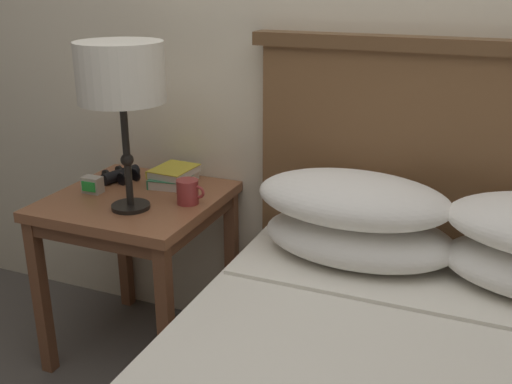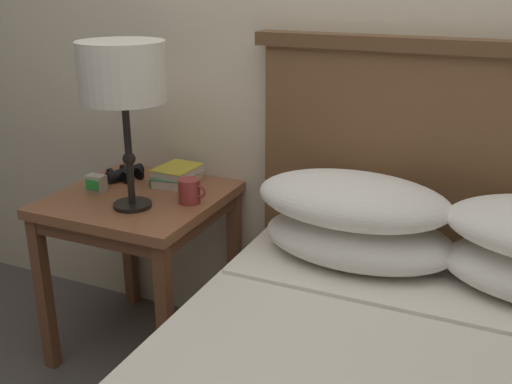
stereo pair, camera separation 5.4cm
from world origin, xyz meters
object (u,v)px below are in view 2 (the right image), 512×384
table_lamp (123,75)px  binoculars_pair (125,173)px  book_on_nightstand (176,179)px  nightstand (140,216)px  alarm_clock (96,183)px  book_stacked_on_top (177,170)px  coffee_mug (190,191)px

table_lamp → binoculars_pair: size_ratio=3.35×
table_lamp → book_on_nightstand: table_lamp is taller
nightstand → book_on_nightstand: book_on_nightstand is taller
alarm_clock → binoculars_pair: bearing=84.5°
book_stacked_on_top → binoculars_pair: 0.21m
table_lamp → binoculars_pair: 0.52m
book_stacked_on_top → coffee_mug: (0.15, -0.16, -0.01)m
nightstand → book_on_nightstand: bearing=70.1°
nightstand → table_lamp: table_lamp is taller
alarm_clock → table_lamp: bearing=-19.9°
book_on_nightstand → book_stacked_on_top: (-0.00, 0.01, 0.03)m
book_stacked_on_top → nightstand: bearing=-109.4°
book_on_nightstand → table_lamp: bearing=-91.9°
book_stacked_on_top → alarm_clock: bearing=-137.9°
table_lamp → book_on_nightstand: 0.51m
nightstand → alarm_clock: alarm_clock is taller
table_lamp → book_on_nightstand: bearing=88.1°
book_stacked_on_top → coffee_mug: 0.22m
nightstand → coffee_mug: size_ratio=6.16×
table_lamp → coffee_mug: table_lamp is taller
book_stacked_on_top → coffee_mug: size_ratio=1.72×
nightstand → alarm_clock: 0.20m
binoculars_pair → coffee_mug: size_ratio=1.60×
binoculars_pair → coffee_mug: coffee_mug is taller
nightstand → binoculars_pair: binoculars_pair is taller
book_on_nightstand → alarm_clock: (-0.22, -0.19, 0.01)m
nightstand → book_on_nightstand: 0.20m
binoculars_pair → alarm_clock: (-0.01, -0.15, 0.01)m
table_lamp → coffee_mug: (0.16, 0.11, -0.40)m
binoculars_pair → alarm_clock: alarm_clock is taller
binoculars_pair → coffee_mug: 0.38m
coffee_mug → alarm_clock: bearing=-174.2°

